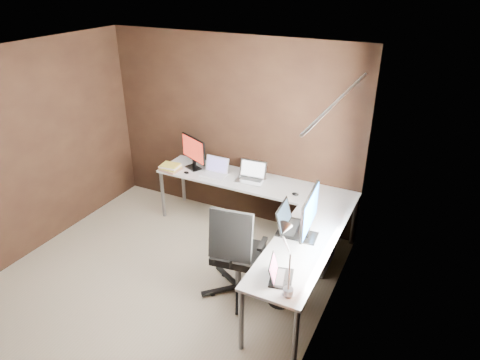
% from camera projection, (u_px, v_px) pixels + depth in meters
% --- Properties ---
extents(room, '(3.60, 3.60, 2.50)m').
position_uv_depth(room, '(181.00, 187.00, 4.20)').
color(room, gray).
rests_on(room, ground).
extents(desk, '(2.65, 2.25, 0.73)m').
position_uv_depth(desk, '(265.00, 207.00, 5.05)').
color(desk, silver).
rests_on(desk, ground).
extents(drawer_pedestal, '(0.42, 0.50, 0.60)m').
position_uv_depth(drawer_pedestal, '(314.00, 241.00, 5.07)').
color(drawer_pedestal, silver).
rests_on(drawer_pedestal, ground).
extents(monitor_left, '(0.48, 0.25, 0.45)m').
position_uv_depth(monitor_left, '(194.00, 151.00, 5.79)').
color(monitor_left, black).
rests_on(monitor_left, desk).
extents(monitor_right, '(0.17, 0.63, 0.52)m').
position_uv_depth(monitor_right, '(310.00, 213.00, 4.25)').
color(monitor_right, black).
rests_on(monitor_right, desk).
extents(laptop_white, '(0.34, 0.24, 0.23)m').
position_uv_depth(laptop_white, '(215.00, 171.00, 5.70)').
color(laptop_white, silver).
rests_on(laptop_white, desk).
extents(laptop_silver, '(0.38, 0.28, 0.24)m').
position_uv_depth(laptop_silver, '(251.00, 176.00, 5.55)').
color(laptop_silver, silver).
rests_on(laptop_silver, desk).
extents(laptop_black_big, '(0.33, 0.43, 0.27)m').
position_uv_depth(laptop_black_big, '(290.00, 224.00, 4.52)').
color(laptop_black_big, black).
rests_on(laptop_black_big, desk).
extents(laptop_black_small, '(0.27, 0.33, 0.19)m').
position_uv_depth(laptop_black_small, '(278.00, 274.00, 3.79)').
color(laptop_black_small, black).
rests_on(laptop_black_small, desk).
extents(book_stack, '(0.29, 0.24, 0.09)m').
position_uv_depth(book_stack, '(170.00, 167.00, 5.82)').
color(book_stack, '#A9785B').
rests_on(book_stack, desk).
extents(mouse_left, '(0.09, 0.07, 0.03)m').
position_uv_depth(mouse_left, '(186.00, 173.00, 5.73)').
color(mouse_left, black).
rests_on(mouse_left, desk).
extents(mouse_corner, '(0.09, 0.06, 0.03)m').
position_uv_depth(mouse_corner, '(295.00, 194.00, 5.19)').
color(mouse_corner, black).
rests_on(mouse_corner, desk).
extents(desk_lamp, '(0.20, 0.24, 0.65)m').
position_uv_depth(desk_lamp, '(286.00, 249.00, 3.52)').
color(desk_lamp, slate).
rests_on(desk_lamp, desk).
extents(office_chair, '(0.63, 0.64, 1.13)m').
position_uv_depth(office_chair, '(237.00, 268.00, 4.58)').
color(office_chair, black).
rests_on(office_chair, ground).
extents(wastebasket, '(0.29, 0.29, 0.30)m').
position_uv_depth(wastebasket, '(280.00, 291.00, 4.52)').
color(wastebasket, black).
rests_on(wastebasket, ground).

